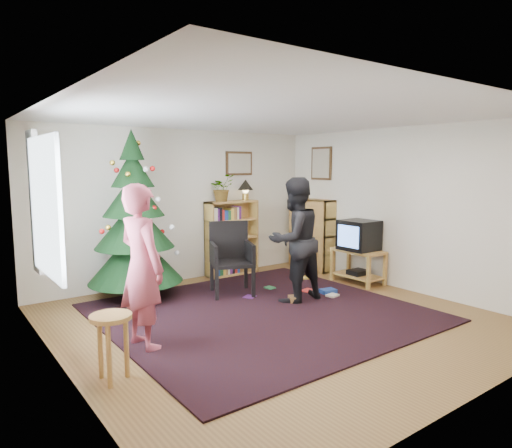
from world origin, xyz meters
TOP-DOWN VIEW (x-y plane):
  - floor at (0.00, 0.00)m, footprint 5.00×5.00m
  - ceiling at (0.00, 0.00)m, footprint 5.00×5.00m
  - wall_back at (0.00, 2.50)m, footprint 5.00×0.02m
  - wall_front at (0.00, -2.50)m, footprint 5.00×0.02m
  - wall_left at (-2.50, 0.00)m, footprint 0.02×5.00m
  - wall_right at (2.50, 0.00)m, footprint 0.02×5.00m
  - rug at (0.00, 0.30)m, footprint 3.80×3.60m
  - window_pane at (-2.47, 0.60)m, footprint 0.04×1.20m
  - curtain at (-2.43, 1.30)m, footprint 0.06×0.35m
  - picture_back at (1.15, 2.48)m, footprint 0.55×0.03m
  - picture_right at (2.48, 1.75)m, footprint 0.03×0.50m
  - christmas_tree at (-1.05, 1.89)m, footprint 1.33×1.33m
  - bookshelf_back at (0.90, 2.34)m, footprint 0.95×0.30m
  - bookshelf_right at (2.34, 1.84)m, footprint 0.30×0.95m
  - tv_stand at (2.22, 0.60)m, footprint 0.46×0.83m
  - crt_tv at (2.22, 0.60)m, footprint 0.51×0.55m
  - armchair at (0.16, 1.34)m, footprint 0.77×0.80m
  - stool at (-2.20, -0.41)m, footprint 0.37×0.37m
  - person_standing at (-1.67, 0.14)m, footprint 0.51×0.69m
  - person_by_chair at (0.71, 0.46)m, footprint 0.86×0.68m
  - potted_plant at (0.70, 2.34)m, footprint 0.47×0.42m
  - table_lamp at (1.20, 2.34)m, footprint 0.27×0.27m
  - floor_clutter at (1.02, 0.72)m, footprint 1.58×1.25m

SIDE VIEW (x-z plane):
  - floor at x=0.00m, z-range 0.00..0.00m
  - rug at x=0.00m, z-range 0.00..0.02m
  - floor_clutter at x=1.02m, z-range 0.00..0.08m
  - tv_stand at x=2.22m, z-range 0.05..0.60m
  - stool at x=-2.20m, z-range 0.17..0.78m
  - armchair at x=0.16m, z-range 0.05..1.12m
  - bookshelf_back at x=0.90m, z-range 0.01..1.31m
  - bookshelf_right at x=2.34m, z-range 0.01..1.31m
  - crt_tv at x=2.22m, z-range 0.55..1.03m
  - person_standing at x=-1.67m, z-range 0.00..1.73m
  - person_by_chair at x=0.71m, z-range 0.00..1.75m
  - christmas_tree at x=-1.05m, z-range -0.20..2.22m
  - wall_back at x=0.00m, z-range 0.00..2.50m
  - wall_front at x=0.00m, z-range 0.00..2.50m
  - wall_left at x=-2.50m, z-range 0.00..2.50m
  - wall_right at x=2.50m, z-range 0.00..2.50m
  - window_pane at x=-2.47m, z-range 0.80..2.20m
  - curtain at x=-2.43m, z-range 0.70..2.30m
  - potted_plant at x=0.70m, z-range 1.30..1.77m
  - table_lamp at x=1.20m, z-range 1.36..1.73m
  - picture_back at x=1.15m, z-range 1.74..2.16m
  - picture_right at x=2.48m, z-range 1.65..2.25m
  - ceiling at x=0.00m, z-range 2.50..2.50m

